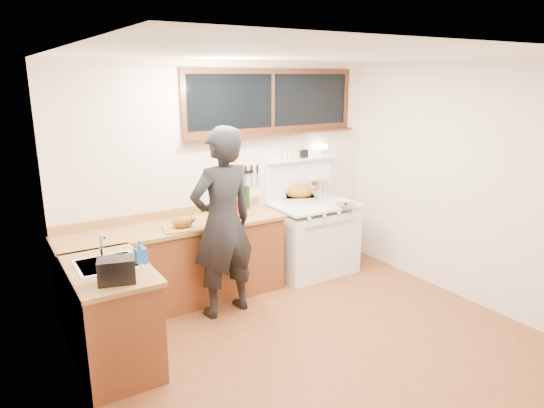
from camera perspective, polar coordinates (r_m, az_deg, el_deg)
ground_plane at (r=4.80m, az=5.04°, el=-15.89°), size 4.00×3.50×0.02m
room_shell at (r=4.20m, az=5.55°, el=3.98°), size 4.10×3.60×2.65m
counter_back at (r=5.40m, az=-11.17°, el=-6.97°), size 2.44×0.64×1.00m
counter_left at (r=4.45m, az=-18.35°, el=-12.45°), size 0.64×1.09×0.90m
sink_unit at (r=4.36m, az=-18.77°, el=-7.35°), size 0.50×0.45×0.37m
vintage_stove at (r=6.18m, az=4.78°, el=-3.80°), size 1.02×0.74×1.58m
back_window at (r=5.89m, az=0.10°, el=11.22°), size 2.32×0.13×0.77m
left_doorway at (r=3.09m, az=-19.31°, el=-12.01°), size 0.02×1.04×2.17m
knife_strip at (r=5.77m, az=-4.02°, el=3.53°), size 0.52×0.03×0.28m
man at (r=4.95m, az=-5.82°, el=-2.26°), size 0.77×0.55×1.98m
soap_bottle at (r=4.24m, az=-15.23°, el=-5.45°), size 0.09×0.10×0.21m
toaster at (r=3.93m, az=-17.81°, el=-7.42°), size 0.32×0.26×0.19m
cutting_board at (r=5.09m, az=-10.43°, el=-2.34°), size 0.45×0.37×0.14m
roast_turkey at (r=6.01m, az=3.27°, el=1.00°), size 0.49×0.44×0.24m
stockpot at (r=6.31m, az=5.50°, el=1.85°), size 0.29×0.29×0.25m
saucepan at (r=6.30m, az=4.80°, el=1.20°), size 0.18×0.28×0.11m
pot_lid at (r=5.97m, az=8.66°, el=-0.11°), size 0.33×0.33×0.04m
coffee_tin at (r=5.63m, az=-3.65°, el=-0.25°), size 0.11×0.09×0.15m
pitcher at (r=5.60m, az=-6.55°, el=-0.38°), size 0.09×0.09×0.15m
bottle_cluster at (r=5.73m, az=-3.80°, el=0.57°), size 0.30×0.07×0.28m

